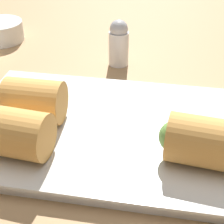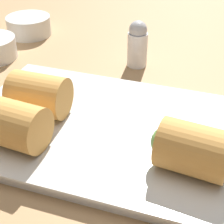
# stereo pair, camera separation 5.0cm
# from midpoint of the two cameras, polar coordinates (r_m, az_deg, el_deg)

# --- Properties ---
(table_surface) EXTENTS (1.80, 1.40, 0.02)m
(table_surface) POSITION_cam_midpoint_polar(r_m,az_deg,el_deg) (0.42, 1.76, -5.48)
(table_surface) COLOR #A87F54
(table_surface) RESTS_ON ground
(serving_plate) EXTENTS (0.33, 0.21, 0.01)m
(serving_plate) POSITION_cam_midpoint_polar(r_m,az_deg,el_deg) (0.41, 3.47, -3.22)
(serving_plate) COLOR silver
(serving_plate) RESTS_ON table_surface
(roll_front_left) EXTENTS (0.07, 0.05, 0.05)m
(roll_front_left) POSITION_cam_midpoint_polar(r_m,az_deg,el_deg) (0.38, -11.63, -1.89)
(roll_front_left) COLOR #D19347
(roll_front_left) RESTS_ON serving_plate
(roll_front_right) EXTENTS (0.07, 0.05, 0.05)m
(roll_front_right) POSITION_cam_midpoint_polar(r_m,az_deg,el_deg) (0.35, 15.69, -5.55)
(roll_front_right) COLOR #D19347
(roll_front_right) RESTS_ON serving_plate
(roll_back_left) EXTENTS (0.07, 0.05, 0.05)m
(roll_back_left) POSITION_cam_midpoint_polar(r_m,az_deg,el_deg) (0.42, -8.29, 2.59)
(roll_back_left) COLOR #D19347
(roll_back_left) RESTS_ON serving_plate
(dipping_bowl_far) EXTENTS (0.08, 0.08, 0.03)m
(dipping_bowl_far) POSITION_cam_midpoint_polar(r_m,az_deg,el_deg) (0.69, -10.51, 12.86)
(dipping_bowl_far) COLOR silver
(dipping_bowl_far) RESTS_ON table_surface
(salt_shaker) EXTENTS (0.03, 0.03, 0.07)m
(salt_shaker) POSITION_cam_midpoint_polar(r_m,az_deg,el_deg) (0.56, 6.51, 10.21)
(salt_shaker) COLOR silver
(salt_shaker) RESTS_ON table_surface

